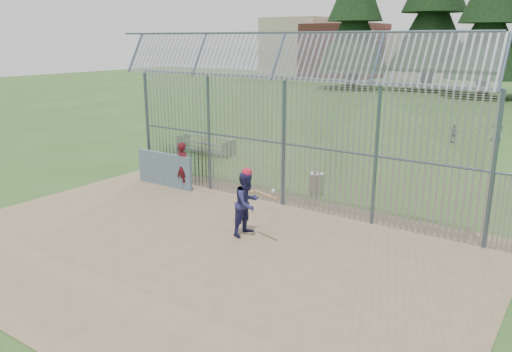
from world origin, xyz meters
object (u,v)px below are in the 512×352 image
Objects in this scene: batter at (247,203)px; onlooker at (183,166)px; dugout_wall at (165,169)px; trash_can at (316,184)px; bleacher at (205,144)px.

batter is 4.78m from onlooker.
dugout_wall is 1.49× the size of onlooker.
batter is 2.12× the size of trash_can.
batter is 0.58× the size of bleacher.
batter is at bearing 163.83° from onlooker.
onlooker is 4.64m from trash_can.
bleacher is (-7.25, 2.76, 0.03)m from trash_can.
onlooker reaches higher than bleacher.
bleacher is at bearing -46.71° from onlooker.
dugout_wall is 0.83× the size of bleacher.
onlooker reaches higher than trash_can.
bleacher is at bearing 159.17° from trash_can.
batter reaches higher than dugout_wall.
onlooker is 2.05× the size of trash_can.
trash_can is 7.76m from bleacher.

